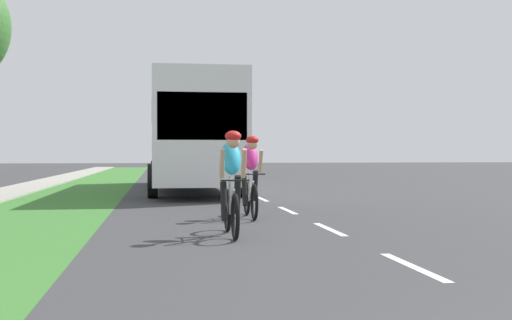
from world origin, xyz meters
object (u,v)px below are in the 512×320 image
at_px(cyclist_lead, 231,182).
at_px(cyclist_trailing, 251,176).
at_px(bus_white, 191,132).
at_px(sedan_dark_green, 230,161).

bearing_deg(cyclist_lead, cyclist_trailing, 75.84).
xyz_separation_m(cyclist_lead, bus_white, (-0.01, 12.24, 1.17)).
distance_m(bus_white, sedan_dark_green, 18.65).
xyz_separation_m(cyclist_lead, sedan_dark_green, (3.34, 30.55, -0.04)).
xyz_separation_m(cyclist_lead, cyclist_trailing, (0.67, 2.65, 0.00)).
relative_size(bus_white, sedan_dark_green, 2.70).
bearing_deg(bus_white, cyclist_trailing, -85.98).
distance_m(cyclist_trailing, sedan_dark_green, 28.03).
height_order(cyclist_trailing, bus_white, bus_white).
relative_size(cyclist_lead, bus_white, 0.15).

